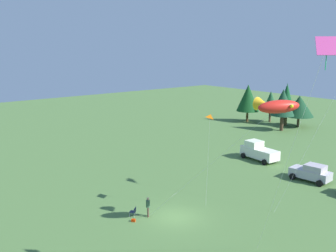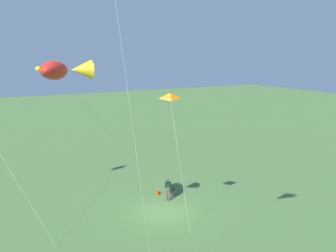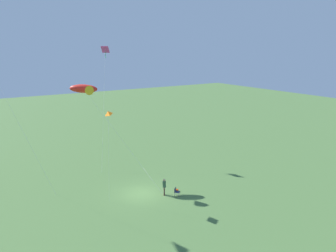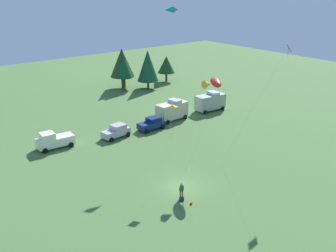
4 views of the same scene
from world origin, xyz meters
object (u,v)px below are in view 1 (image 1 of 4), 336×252
(kite_large_fish, at_px, (275,106))
(kite_delta_orange, at_px, (211,117))
(folding_chair, at_px, (134,211))
(backpack_on_grass, at_px, (133,220))
(car_silver_compact, at_px, (311,173))
(person_kite_flyer, at_px, (148,205))
(truck_white_pickup, at_px, (259,151))
(kite_diamond_rainbow, at_px, (324,56))

(kite_large_fish, xyz_separation_m, kite_delta_orange, (-6.32, -0.02, -1.66))
(folding_chair, distance_m, backpack_on_grass, 1.09)
(kite_large_fish, bearing_deg, car_silver_compact, 110.17)
(person_kite_flyer, height_order, truck_white_pickup, truck_white_pickup)
(backpack_on_grass, xyz_separation_m, truck_white_pickup, (-5.09, 22.52, 0.99))
(person_kite_flyer, distance_m, truck_white_pickup, 21.58)
(backpack_on_grass, bearing_deg, folding_chair, 144.92)
(kite_large_fish, bearing_deg, folding_chair, -149.78)
(folding_chair, relative_size, backpack_on_grass, 2.56)
(truck_white_pickup, bearing_deg, backpack_on_grass, 106.85)
(folding_chair, xyz_separation_m, kite_delta_orange, (3.37, 5.63, 8.05))
(person_kite_flyer, relative_size, truck_white_pickup, 0.34)
(kite_delta_orange, relative_size, kite_diamond_rainbow, 0.60)
(folding_chair, relative_size, truck_white_pickup, 0.16)
(backpack_on_grass, height_order, truck_white_pickup, truck_white_pickup)
(backpack_on_grass, distance_m, kite_delta_orange, 10.77)
(kite_diamond_rainbow, bearing_deg, kite_large_fish, 141.20)
(truck_white_pickup, relative_size, car_silver_compact, 1.18)
(truck_white_pickup, bearing_deg, car_silver_compact, 171.21)
(person_kite_flyer, distance_m, kite_large_fish, 13.62)
(kite_diamond_rainbow, bearing_deg, backpack_on_grass, -175.97)
(person_kite_flyer, xyz_separation_m, kite_delta_orange, (2.58, 4.68, 7.52))
(backpack_on_grass, height_order, car_silver_compact, car_silver_compact)
(folding_chair, height_order, truck_white_pickup, truck_white_pickup)
(person_kite_flyer, xyz_separation_m, car_silver_compact, (3.66, 18.99, -0.07))
(person_kite_flyer, bearing_deg, kite_large_fish, 151.14)
(folding_chair, bearing_deg, kite_large_fish, 171.88)
(folding_chair, height_order, backpack_on_grass, folding_chair)
(backpack_on_grass, bearing_deg, person_kite_flyer, 91.67)
(kite_delta_orange, bearing_deg, person_kite_flyer, -118.84)
(kite_diamond_rainbow, bearing_deg, kite_delta_orange, 158.04)
(kite_delta_orange, bearing_deg, car_silver_compact, 85.70)
(person_kite_flyer, distance_m, kite_diamond_rainbow, 20.00)
(person_kite_flyer, bearing_deg, car_silver_compact, -157.61)
(kite_large_fish, relative_size, kite_delta_orange, 1.22)
(truck_white_pickup, relative_size, kite_large_fish, 0.48)
(kite_diamond_rainbow, bearing_deg, person_kite_flyer, 178.30)
(kite_large_fish, bearing_deg, backpack_on_grass, -144.86)
(person_kite_flyer, xyz_separation_m, backpack_on_grass, (0.04, -1.53, -0.91))
(car_silver_compact, height_order, kite_delta_orange, kite_delta_orange)
(kite_large_fish, bearing_deg, kite_diamond_rainbow, -38.80)
(truck_white_pickup, bearing_deg, kite_diamond_rainbow, 137.64)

